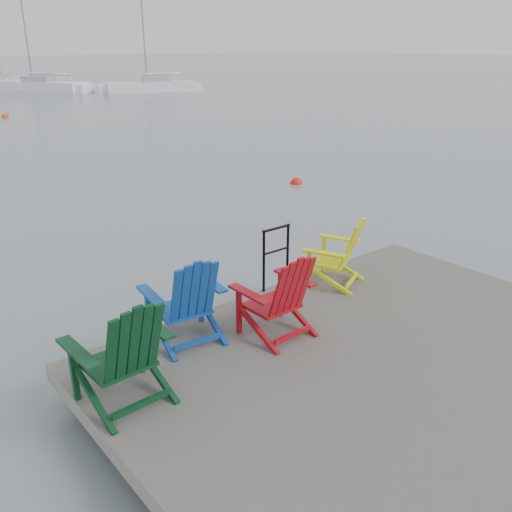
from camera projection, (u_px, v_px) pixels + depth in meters
ground at (404, 406)px, 5.97m from camera, size 400.00×400.00×0.00m
dock at (407, 379)px, 5.85m from camera, size 6.00×5.00×1.40m
handrail at (276, 251)px, 7.51m from camera, size 0.48×0.04×0.90m
chair_green at (124, 351)px, 5.03m from camera, size 0.92×0.86×1.12m
chair_blue at (187, 299)px, 6.11m from camera, size 0.93×0.87×1.08m
chair_red at (280, 295)px, 6.25m from camera, size 0.85×0.78×1.05m
chair_yellow at (339, 251)px, 7.64m from camera, size 0.97×0.93×0.99m
sailboat_near at (38, 87)px, 45.29m from camera, size 6.52×9.08×12.46m
sailboat_mid at (0, 83)px, 49.55m from camera, size 7.25×7.92×11.77m
sailboat_far at (152, 87)px, 44.84m from camera, size 7.54×4.10×10.24m
buoy_a at (296, 183)px, 15.49m from camera, size 0.35×0.35×0.35m
buoy_c at (5, 117)px, 29.42m from camera, size 0.40×0.40×0.40m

